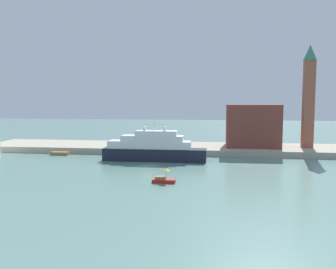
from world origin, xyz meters
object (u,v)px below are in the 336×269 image
object	(u,v)px
work_barge	(60,153)
person_figure	(132,145)
harbor_building	(253,126)
bell_tower	(309,93)
small_motorboat	(164,179)
mooring_bollard	(175,147)
large_yacht	(153,149)
parked_car	(125,143)

from	to	relation	value
work_barge	person_figure	distance (m)	20.47
harbor_building	bell_tower	distance (m)	18.38
work_barge	bell_tower	size ratio (longest dim) A/B	0.17
small_motorboat	harbor_building	bearing A→B (deg)	64.89
small_motorboat	mooring_bollard	bearing A→B (deg)	93.10
small_motorboat	large_yacht	bearing A→B (deg)	104.57
large_yacht	work_barge	xyz separation A→B (m)	(-27.88, 5.86, -2.68)
parked_car	work_barge	bearing A→B (deg)	-145.38
mooring_bollard	parked_car	bearing A→B (deg)	157.63
work_barge	mooring_bollard	world-z (taller)	mooring_bollard
work_barge	person_figure	xyz separation A→B (m)	(19.88, 4.38, 2.12)
harbor_building	mooring_bollard	size ratio (longest dim) A/B	17.26
small_motorboat	bell_tower	distance (m)	58.59
large_yacht	harbor_building	size ratio (longest dim) A/B	1.71
work_barge	harbor_building	xyz separation A→B (m)	(54.52, 13.26, 7.50)
large_yacht	harbor_building	world-z (taller)	harbor_building
parked_car	large_yacht	bearing A→B (deg)	-54.85
large_yacht	work_barge	distance (m)	28.62
bell_tower	mooring_bollard	world-z (taller)	bell_tower
small_motorboat	bell_tower	xyz separation A→B (m)	(35.95, 43.07, 16.87)
small_motorboat	parked_car	world-z (taller)	parked_car
small_motorboat	parked_car	xyz separation A→B (m)	(-18.20, 41.16, 1.60)
small_motorboat	parked_car	bearing A→B (deg)	113.85
work_barge	mooring_bollard	xyz separation A→B (m)	(32.32, 4.31, 1.72)
parked_car	harbor_building	bearing A→B (deg)	3.30
small_motorboat	person_figure	xyz separation A→B (m)	(-14.31, 34.50, 1.80)
large_yacht	parked_car	xyz separation A→B (m)	(-11.90, 16.90, -0.77)
person_figure	large_yacht	bearing A→B (deg)	-51.99
small_motorboat	person_figure	bearing A→B (deg)	112.52
large_yacht	person_figure	distance (m)	13.01
large_yacht	bell_tower	xyz separation A→B (m)	(42.26, 18.81, 14.50)
parked_car	mooring_bollard	world-z (taller)	parked_car
large_yacht	harbor_building	bearing A→B (deg)	35.67
harbor_building	parked_car	world-z (taller)	harbor_building
work_barge	parked_car	size ratio (longest dim) A/B	1.30
harbor_building	person_figure	xyz separation A→B (m)	(-34.64, -8.88, -5.37)
harbor_building	parked_car	bearing A→B (deg)	-176.70
bell_tower	work_barge	bearing A→B (deg)	-169.54
large_yacht	mooring_bollard	distance (m)	11.14
large_yacht	small_motorboat	distance (m)	25.18
harbor_building	mooring_bollard	bearing A→B (deg)	-158.05
person_figure	mooring_bollard	size ratio (longest dim) A/B	2.04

